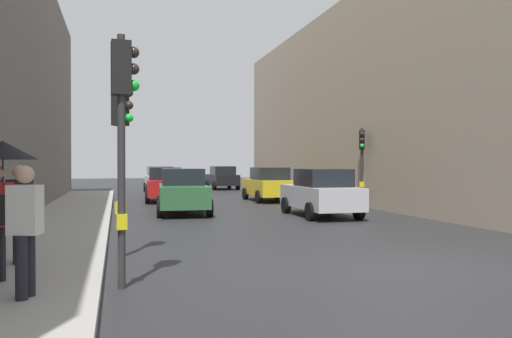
% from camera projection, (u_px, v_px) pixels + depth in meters
% --- Properties ---
extents(ground_plane, '(120.00, 120.00, 0.00)m').
position_uv_depth(ground_plane, '(398.00, 266.00, 9.45)').
color(ground_plane, '#28282B').
extents(sidewalk_kerb, '(2.74, 40.00, 0.16)m').
position_uv_depth(sidewalk_kerb, '(56.00, 233.00, 13.38)').
color(sidewalk_kerb, '#A8A5A0').
rests_on(sidewalk_kerb, ground).
extents(building_facade_right, '(12.00, 32.09, 10.01)m').
position_uv_depth(building_facade_right, '(446.00, 106.00, 25.84)').
color(building_facade_right, gray).
rests_on(building_facade_right, ground).
extents(traffic_light_mid_street, '(0.34, 0.45, 3.51)m').
position_uv_depth(traffic_light_mid_street, '(362.00, 153.00, 21.55)').
color(traffic_light_mid_street, '#2D2D2D').
rests_on(traffic_light_mid_street, ground).
extents(traffic_light_near_right, '(0.45, 0.34, 3.68)m').
position_uv_depth(traffic_light_near_right, '(121.00, 135.00, 10.24)').
color(traffic_light_near_right, '#2D2D2D').
rests_on(traffic_light_near_right, ground).
extents(traffic_light_near_left, '(0.44, 0.26, 3.96)m').
position_uv_depth(traffic_light_near_left, '(123.00, 114.00, 7.69)').
color(traffic_light_near_left, '#2D2D2D').
rests_on(traffic_light_near_left, ground).
extents(car_silver_hatchback, '(2.08, 4.23, 1.76)m').
position_uv_depth(car_silver_hatchback, '(321.00, 193.00, 18.30)').
color(car_silver_hatchback, '#BCBCC1').
rests_on(car_silver_hatchback, ground).
extents(car_dark_suv, '(2.08, 4.23, 1.76)m').
position_uv_depth(car_dark_suv, '(222.00, 178.00, 37.92)').
color(car_dark_suv, black).
rests_on(car_dark_suv, ground).
extents(car_white_compact, '(2.04, 4.21, 1.76)m').
position_uv_depth(car_white_compact, '(160.00, 180.00, 33.60)').
color(car_white_compact, silver).
rests_on(car_white_compact, ground).
extents(car_yellow_taxi, '(2.05, 4.21, 1.76)m').
position_uv_depth(car_yellow_taxi, '(269.00, 184.00, 25.82)').
color(car_yellow_taxi, yellow).
rests_on(car_yellow_taxi, ground).
extents(car_red_sedan, '(2.18, 4.28, 1.76)m').
position_uv_depth(car_red_sedan, '(165.00, 184.00, 25.66)').
color(car_red_sedan, red).
rests_on(car_red_sedan, ground).
extents(car_green_estate, '(2.26, 4.32, 1.76)m').
position_uv_depth(car_green_estate, '(183.00, 191.00, 19.36)').
color(car_green_estate, '#2D6038').
rests_on(car_green_estate, ground).
extents(pedestrian_with_umbrella, '(1.00, 1.00, 2.14)m').
position_uv_depth(pedestrian_with_umbrella, '(1.00, 171.00, 7.42)').
color(pedestrian_with_umbrella, black).
rests_on(pedestrian_with_umbrella, sidewalk_kerb).
extents(pedestrian_with_black_backpack, '(0.65, 0.44, 1.77)m').
position_uv_depth(pedestrian_with_black_backpack, '(22.00, 223.00, 6.58)').
color(pedestrian_with_black_backpack, black).
rests_on(pedestrian_with_black_backpack, sidewalk_kerb).
extents(pedestrian_in_dark_coat, '(0.44, 0.36, 1.77)m').
position_uv_depth(pedestrian_in_dark_coat, '(20.00, 209.00, 8.93)').
color(pedestrian_in_dark_coat, black).
rests_on(pedestrian_in_dark_coat, sidewalk_kerb).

